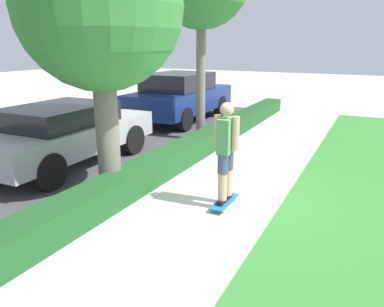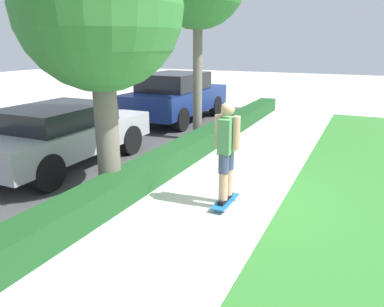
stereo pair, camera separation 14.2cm
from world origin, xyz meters
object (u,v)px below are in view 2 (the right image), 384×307
at_px(parked_car_middle, 61,133).
at_px(skater_person, 227,150).
at_px(skateboard, 225,201).
at_px(tree_mid, 99,9).
at_px(parked_car_rear, 176,96).

bearing_deg(parked_car_middle, skater_person, -98.04).
xyz_separation_m(skateboard, tree_mid, (-0.42, 2.07, 3.11)).
bearing_deg(parked_car_rear, tree_mid, -161.96).
height_order(skater_person, parked_car_rear, skater_person).
bearing_deg(parked_car_rear, skater_person, -145.38).
bearing_deg(skater_person, tree_mid, 101.38).
height_order(skateboard, parked_car_middle, parked_car_middle).
distance_m(skater_person, parked_car_middle, 4.12).
relative_size(skater_person, tree_mid, 0.37).
bearing_deg(parked_car_middle, skateboard, -98.04).
bearing_deg(skater_person, skateboard, 153.43).
relative_size(tree_mid, parked_car_rear, 0.99).
relative_size(skateboard, parked_car_middle, 0.18).
height_order(parked_car_middle, parked_car_rear, parked_car_rear).
distance_m(tree_mid, parked_car_middle, 3.29).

